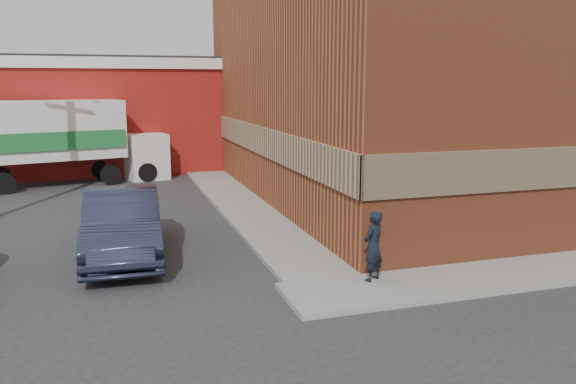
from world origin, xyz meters
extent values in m
plane|color=#28282B|center=(0.00, 0.00, 0.00)|extent=(90.00, 90.00, 0.00)
cube|color=#964626|center=(8.50, 9.00, 4.50)|extent=(14.00, 18.00, 9.00)
cube|color=tan|center=(1.46, 9.00, 2.30)|extent=(0.08, 18.16, 1.00)
cube|color=gray|center=(0.60, 9.00, 0.06)|extent=(1.80, 18.00, 0.12)
cube|color=maroon|center=(-6.00, 20.00, 2.50)|extent=(16.00, 8.00, 5.00)
cube|color=silver|center=(-6.00, 20.00, 5.25)|extent=(16.30, 8.30, 0.50)
cube|color=black|center=(-6.00, 20.00, 5.55)|extent=(16.00, 8.00, 0.10)
imported|color=black|center=(1.56, -0.46, 0.89)|extent=(0.67, 0.61, 1.54)
imported|color=#292E44|center=(-3.52, 3.33, 0.84)|extent=(1.95, 5.18, 1.69)
cube|color=white|center=(-6.04, 14.71, 2.40)|extent=(6.02, 3.49, 2.45)
cube|color=#1F7635|center=(-5.77, 13.60, 2.02)|extent=(5.32, 1.27, 0.75)
cube|color=white|center=(-2.46, 15.55, 1.04)|extent=(2.12, 2.40, 2.07)
cylinder|color=black|center=(-7.84, 13.32, 0.42)|extent=(0.89, 0.47, 0.85)
cylinder|color=black|center=(-8.27, 15.15, 0.42)|extent=(0.89, 0.47, 0.85)
cylinder|color=black|center=(-3.80, 14.27, 0.42)|extent=(0.89, 0.47, 0.85)
cylinder|color=black|center=(-4.24, 16.10, 0.42)|extent=(0.89, 0.47, 0.85)
cylinder|color=black|center=(-2.25, 14.63, 0.42)|extent=(0.89, 0.47, 0.85)
cylinder|color=black|center=(-2.68, 16.47, 0.42)|extent=(0.89, 0.47, 0.85)
camera|label=1|loc=(-3.64, -10.96, 4.29)|focal=35.00mm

